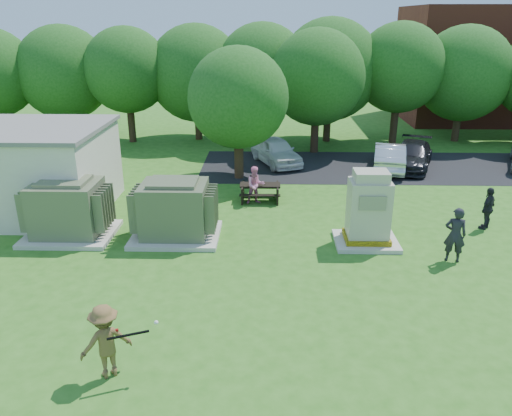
{
  "coord_description": "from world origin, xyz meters",
  "views": [
    {
      "loc": [
        0.39,
        -11.35,
        7.15
      ],
      "look_at": [
        0.0,
        4.0,
        1.3
      ],
      "focal_mm": 35.0,
      "sensor_mm": 36.0,
      "label": 1
    }
  ],
  "objects_px": {
    "transformer_right": "(175,211)",
    "person_at_picnic": "(255,185)",
    "person_by_generator": "(455,235)",
    "car_white": "(276,151)",
    "transformer_left": "(68,210)",
    "person_walking_right": "(488,208)",
    "generator_cabinet": "(368,213)",
    "batter": "(106,341)",
    "picnic_table": "(260,190)",
    "car_dark": "(412,155)",
    "car_silver_a": "(389,156)"
  },
  "relations": [
    {
      "from": "person_by_generator",
      "to": "person_walking_right",
      "type": "relative_size",
      "value": 1.14
    },
    {
      "from": "transformer_right",
      "to": "person_by_generator",
      "type": "bearing_deg",
      "value": -10.1
    },
    {
      "from": "generator_cabinet",
      "to": "car_dark",
      "type": "xyz_separation_m",
      "value": [
        3.95,
        9.26,
        -0.47
      ]
    },
    {
      "from": "person_by_generator",
      "to": "person_walking_right",
      "type": "xyz_separation_m",
      "value": [
        2.1,
        2.64,
        -0.11
      ]
    },
    {
      "from": "car_silver_a",
      "to": "person_at_picnic",
      "type": "bearing_deg",
      "value": 49.69
    },
    {
      "from": "person_by_generator",
      "to": "car_white",
      "type": "xyz_separation_m",
      "value": [
        -5.4,
        11.11,
        -0.21
      ]
    },
    {
      "from": "person_by_generator",
      "to": "car_dark",
      "type": "distance_m",
      "value": 10.61
    },
    {
      "from": "transformer_right",
      "to": "car_silver_a",
      "type": "xyz_separation_m",
      "value": [
        9.25,
        8.53,
        -0.28
      ]
    },
    {
      "from": "transformer_left",
      "to": "batter",
      "type": "height_order",
      "value": "transformer_left"
    },
    {
      "from": "transformer_left",
      "to": "generator_cabinet",
      "type": "height_order",
      "value": "generator_cabinet"
    },
    {
      "from": "person_at_picnic",
      "to": "car_white",
      "type": "distance_m",
      "value": 6.11
    },
    {
      "from": "person_walking_right",
      "to": "car_white",
      "type": "relative_size",
      "value": 0.39
    },
    {
      "from": "batter",
      "to": "person_walking_right",
      "type": "xyz_separation_m",
      "value": [
        11.26,
        8.24,
        -0.06
      ]
    },
    {
      "from": "generator_cabinet",
      "to": "car_dark",
      "type": "distance_m",
      "value": 10.08
    },
    {
      "from": "person_by_generator",
      "to": "person_at_picnic",
      "type": "height_order",
      "value": "person_by_generator"
    },
    {
      "from": "car_white",
      "to": "car_silver_a",
      "type": "relative_size",
      "value": 0.96
    },
    {
      "from": "transformer_left",
      "to": "transformer_right",
      "type": "bearing_deg",
      "value": 0.0
    },
    {
      "from": "transformer_left",
      "to": "generator_cabinet",
      "type": "relative_size",
      "value": 1.17
    },
    {
      "from": "transformer_right",
      "to": "person_at_picnic",
      "type": "relative_size",
      "value": 1.92
    },
    {
      "from": "car_silver_a",
      "to": "car_dark",
      "type": "bearing_deg",
      "value": -151.26
    },
    {
      "from": "batter",
      "to": "picnic_table",
      "type": "bearing_deg",
      "value": -135.87
    },
    {
      "from": "transformer_left",
      "to": "person_at_picnic",
      "type": "relative_size",
      "value": 1.92
    },
    {
      "from": "person_by_generator",
      "to": "person_at_picnic",
      "type": "xyz_separation_m",
      "value": [
        -6.31,
        5.07,
        -0.11
      ]
    },
    {
      "from": "car_dark",
      "to": "picnic_table",
      "type": "bearing_deg",
      "value": -125.49
    },
    {
      "from": "person_at_picnic",
      "to": "person_walking_right",
      "type": "height_order",
      "value": "person_at_picnic"
    },
    {
      "from": "car_dark",
      "to": "car_silver_a",
      "type": "bearing_deg",
      "value": -142.6
    },
    {
      "from": "generator_cabinet",
      "to": "picnic_table",
      "type": "height_order",
      "value": "generator_cabinet"
    },
    {
      "from": "picnic_table",
      "to": "person_at_picnic",
      "type": "distance_m",
      "value": 0.51
    },
    {
      "from": "batter",
      "to": "car_dark",
      "type": "distance_m",
      "value": 19.3
    },
    {
      "from": "generator_cabinet",
      "to": "car_dark",
      "type": "height_order",
      "value": "generator_cabinet"
    },
    {
      "from": "batter",
      "to": "car_silver_a",
      "type": "distance_m",
      "value": 18.34
    },
    {
      "from": "transformer_right",
      "to": "picnic_table",
      "type": "height_order",
      "value": "transformer_right"
    },
    {
      "from": "person_at_picnic",
      "to": "person_by_generator",
      "type": "bearing_deg",
      "value": -54.13
    },
    {
      "from": "batter",
      "to": "car_white",
      "type": "distance_m",
      "value": 17.13
    },
    {
      "from": "transformer_left",
      "to": "generator_cabinet",
      "type": "bearing_deg",
      "value": -2.01
    },
    {
      "from": "transformer_left",
      "to": "car_silver_a",
      "type": "xyz_separation_m",
      "value": [
        12.95,
        8.53,
        -0.28
      ]
    },
    {
      "from": "transformer_left",
      "to": "person_by_generator",
      "type": "bearing_deg",
      "value": -7.19
    },
    {
      "from": "car_silver_a",
      "to": "car_dark",
      "type": "relative_size",
      "value": 0.94
    },
    {
      "from": "transformer_left",
      "to": "person_at_picnic",
      "type": "height_order",
      "value": "transformer_left"
    },
    {
      "from": "person_by_generator",
      "to": "car_white",
      "type": "relative_size",
      "value": 0.44
    },
    {
      "from": "picnic_table",
      "to": "car_dark",
      "type": "distance_m",
      "value": 9.16
    },
    {
      "from": "transformer_left",
      "to": "person_walking_right",
      "type": "bearing_deg",
      "value": 4.03
    },
    {
      "from": "car_white",
      "to": "transformer_left",
      "type": "bearing_deg",
      "value": -150.07
    },
    {
      "from": "person_walking_right",
      "to": "car_white",
      "type": "distance_m",
      "value": 11.31
    },
    {
      "from": "transformer_right",
      "to": "transformer_left",
      "type": "bearing_deg",
      "value": 180.0
    },
    {
      "from": "transformer_left",
      "to": "car_white",
      "type": "xyz_separation_m",
      "value": [
        7.3,
        9.51,
        -0.29
      ]
    },
    {
      "from": "transformer_left",
      "to": "person_at_picnic",
      "type": "xyz_separation_m",
      "value": [
        6.38,
        3.47,
        -0.19
      ]
    },
    {
      "from": "transformer_left",
      "to": "person_walking_right",
      "type": "distance_m",
      "value": 14.83
    },
    {
      "from": "picnic_table",
      "to": "car_white",
      "type": "xyz_separation_m",
      "value": [
        0.73,
        5.7,
        0.24
      ]
    },
    {
      "from": "transformer_left",
      "to": "picnic_table",
      "type": "relative_size",
      "value": 1.79
    }
  ]
}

